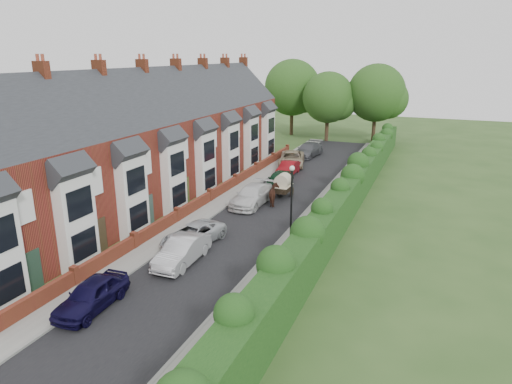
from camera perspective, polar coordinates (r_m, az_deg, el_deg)
ground at (r=26.55m, az=-5.48°, el=-8.85°), size 140.00×140.00×0.00m
road at (r=36.09m, az=1.82°, el=-1.67°), size 6.00×58.00×0.02m
pavement_hedge_side at (r=34.95m, az=8.14°, el=-2.38°), size 2.20×58.00×0.12m
pavement_house_side at (r=37.50m, az=-3.71°, el=-0.89°), size 1.70×58.00×0.12m
kerb_hedge_side at (r=35.20m, az=6.49°, el=-2.17°), size 0.18×58.00×0.13m
kerb_house_side at (r=37.17m, az=-2.60°, el=-1.03°), size 0.18×58.00×0.13m
hedge at (r=34.13m, az=11.18°, el=-0.29°), size 2.10×58.00×2.85m
terrace_row at (r=38.80m, az=-13.26°, el=6.02°), size 9.05×40.50×11.50m
garden_wall_row at (r=36.96m, az=-5.79°, el=-0.56°), size 0.35×40.35×1.10m
lamppost at (r=27.57m, az=4.46°, el=-0.46°), size 0.32×0.32×5.16m
tree_far_left at (r=63.03m, az=9.33°, el=11.43°), size 7.14×6.80×9.29m
tree_far_right at (r=63.90m, az=15.16°, el=11.69°), size 7.98×7.60×10.31m
tree_far_back at (r=67.37m, az=4.91°, el=12.70°), size 8.40×8.00×10.82m
car_navy at (r=23.13m, az=-19.86°, el=-11.99°), size 1.89×4.29×1.44m
car_silver_a at (r=26.49m, az=-9.22°, el=-7.29°), size 1.69×4.55×1.49m
car_silver_b at (r=28.92m, az=-7.84°, el=-5.30°), size 3.03×5.01×1.30m
car_white at (r=35.98m, az=-0.51°, el=-0.44°), size 2.28×5.36×1.54m
car_green at (r=40.92m, az=2.90°, el=1.61°), size 1.74×4.23×1.43m
car_red at (r=45.13m, az=4.06°, el=2.99°), size 1.43×4.08×1.34m
car_beige at (r=48.82m, az=4.48°, el=4.16°), size 3.81×5.98×1.54m
car_grey at (r=53.48m, az=6.53°, el=5.24°), size 2.76×5.57×1.56m
horse at (r=35.92m, az=2.31°, el=-0.39°), size 1.58×2.16×1.66m
horse_cart at (r=37.75m, az=3.40°, el=1.00°), size 1.29×2.85×2.05m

